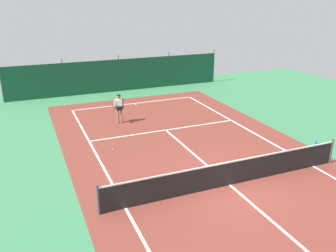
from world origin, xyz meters
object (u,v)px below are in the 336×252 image
Objects in this scene: tennis_ball_near_player at (113,149)px; tennis_ball_midcourt at (164,101)px; tennis_net at (230,173)px; tennis_player at (119,107)px; water_bottle at (315,142)px.

tennis_ball_midcourt is at bearing 51.82° from tennis_ball_near_player.
tennis_net reaches higher than tennis_ball_midcourt.
water_bottle is at bearing 150.68° from tennis_player.
tennis_ball_near_player is at bearing 161.60° from water_bottle.
tennis_player is 5.12m from tennis_ball_midcourt.
tennis_ball_near_player is 1.00× the size of tennis_ball_midcourt.
tennis_ball_near_player is (-3.28, 4.94, -0.48)m from tennis_net.
tennis_ball_near_player is 8.53m from tennis_ball_midcourt.
tennis_ball_midcourt is (3.95, 3.12, -0.93)m from tennis_player.
tennis_ball_midcourt is at bearing 112.21° from water_bottle.
tennis_player is (-1.96, 8.52, 0.45)m from tennis_net.
tennis_net is at bearing 113.63° from tennis_player.
tennis_player reaches higher than tennis_ball_midcourt.
tennis_net is 153.33× the size of tennis_ball_midcourt.
water_bottle is (5.99, 1.85, -0.39)m from tennis_net.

